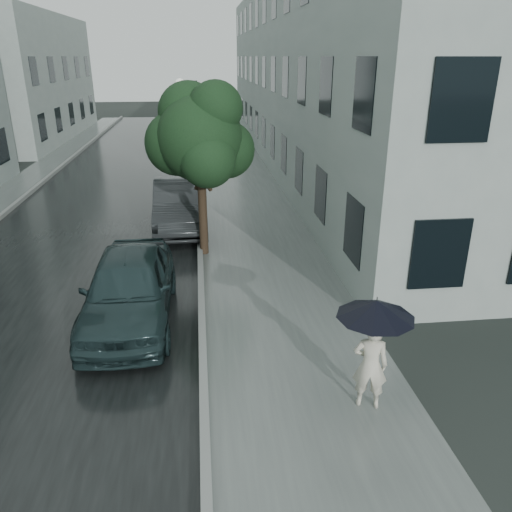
{
  "coord_description": "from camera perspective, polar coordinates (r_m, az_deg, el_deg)",
  "views": [
    {
      "loc": [
        -1.48,
        -7.48,
        5.35
      ],
      "look_at": [
        -0.34,
        2.55,
        1.3
      ],
      "focal_mm": 35.0,
      "sensor_mm": 36.0,
      "label": 1
    }
  ],
  "objects": [
    {
      "name": "asphalt_road",
      "position": [
        20.52,
        -16.41,
        5.85
      ],
      "size": [
        6.85,
        60.0,
        0.0
      ],
      "primitive_type": "cube",
      "color": "black",
      "rests_on": "ground"
    },
    {
      "name": "lamp_post",
      "position": [
        17.04,
        -7.0,
        12.79
      ],
      "size": [
        0.85,
        0.33,
        4.71
      ],
      "rotation": [
        0.0,
        0.0,
        0.06
      ],
      "color": "black",
      "rests_on": "ground"
    },
    {
      "name": "ground",
      "position": [
        9.31,
        3.98,
        -13.25
      ],
      "size": [
        120.0,
        120.0,
        0.0
      ],
      "primitive_type": "plane",
      "color": "black",
      "rests_on": "ground"
    },
    {
      "name": "car_near",
      "position": [
        10.97,
        -14.28,
        -3.52
      ],
      "size": [
        1.82,
        4.51,
        1.53
      ],
      "primitive_type": "imported",
      "rotation": [
        0.0,
        0.0,
        -0.0
      ],
      "color": "#1C2E30",
      "rests_on": "ground"
    },
    {
      "name": "pedestrian",
      "position": [
        8.34,
        12.92,
        -12.04
      ],
      "size": [
        0.64,
        0.51,
        1.53
      ],
      "primitive_type": "imported",
      "rotation": [
        0.0,
        0.0,
        2.85
      ],
      "color": "beige",
      "rests_on": "sidewalk"
    },
    {
      "name": "car_far",
      "position": [
        16.86,
        -8.72,
        5.89
      ],
      "size": [
        1.8,
        4.77,
        1.56
      ],
      "primitive_type": "imported",
      "rotation": [
        0.0,
        0.0,
        0.03
      ],
      "color": "#25282A",
      "rests_on": "ground"
    },
    {
      "name": "building_near",
      "position": [
        27.87,
        8.48,
        19.89
      ],
      "size": [
        7.02,
        36.0,
        9.0
      ],
      "color": "#8E9B95",
      "rests_on": "ground"
    },
    {
      "name": "sidewalk",
      "position": [
        20.27,
        -1.35,
        6.56
      ],
      "size": [
        3.5,
        60.0,
        0.01
      ],
      "primitive_type": "cube",
      "color": "slate",
      "rests_on": "ground"
    },
    {
      "name": "building_far_b",
      "position": [
        39.47,
        -25.95,
        17.84
      ],
      "size": [
        7.02,
        18.0,
        8.0
      ],
      "color": "#8E9B95",
      "rests_on": "ground"
    },
    {
      "name": "street_tree",
      "position": [
        13.89,
        -6.45,
        13.39
      ],
      "size": [
        3.02,
        2.75,
        4.81
      ],
      "color": "#332619",
      "rests_on": "ground"
    },
    {
      "name": "kerb_far",
      "position": [
        21.39,
        -25.73,
        5.4
      ],
      "size": [
        0.15,
        60.0,
        0.15
      ],
      "primitive_type": "cube",
      "color": "slate",
      "rests_on": "ground"
    },
    {
      "name": "kerb_near",
      "position": [
        20.18,
        -6.56,
        6.56
      ],
      "size": [
        0.15,
        60.0,
        0.15
      ],
      "primitive_type": "cube",
      "color": "slate",
      "rests_on": "ground"
    },
    {
      "name": "umbrella",
      "position": [
        7.84,
        13.56,
        -5.9
      ],
      "size": [
        1.6,
        1.6,
        1.03
      ],
      "rotation": [
        0.0,
        0.0,
        -0.41
      ],
      "color": "black",
      "rests_on": "ground"
    }
  ]
}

